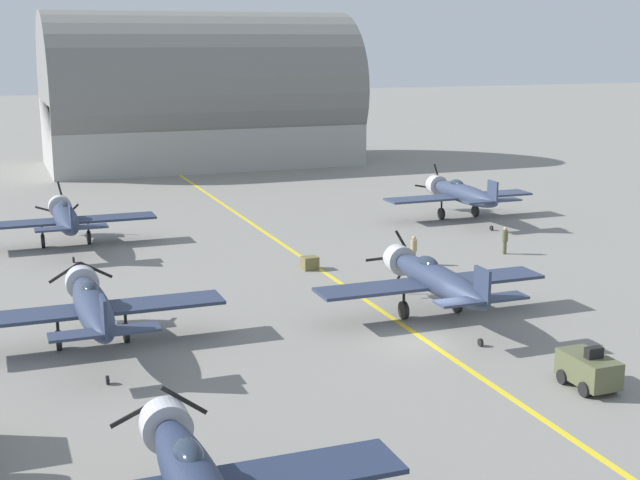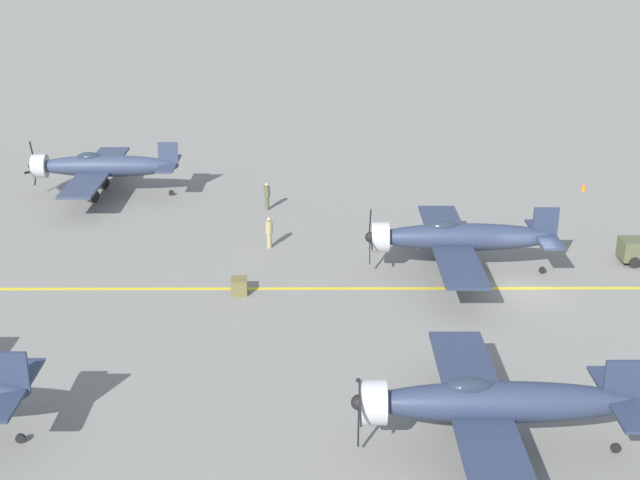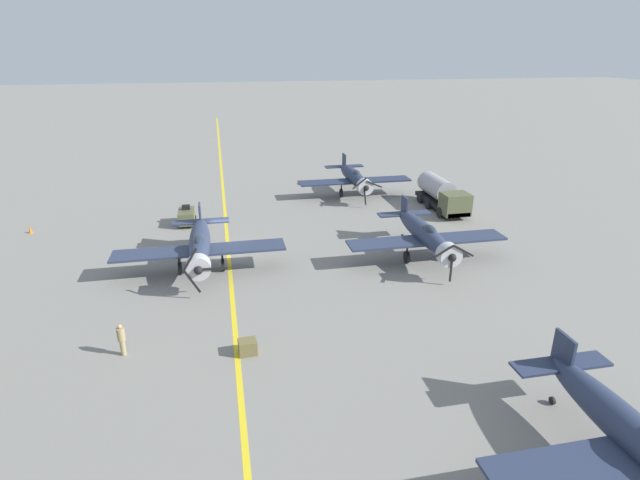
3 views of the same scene
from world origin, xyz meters
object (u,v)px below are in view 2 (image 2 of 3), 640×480
object	(u,v)px
airplane_far_right	(101,167)
supply_crate_by_tanker	(239,286)
airplane_mid_left	(490,403)
ground_crew_walking	(267,195)
ground_crew_inspecting	(269,231)
airplane_mid_center	(458,238)
traffic_cone	(584,187)

from	to	relation	value
airplane_far_right	supply_crate_by_tanker	xyz separation A→B (m)	(-16.26, -10.43, -1.62)
airplane_mid_left	ground_crew_walking	distance (m)	28.69
ground_crew_walking	ground_crew_inspecting	world-z (taller)	ground_crew_inspecting
airplane_mid_center	airplane_mid_left	world-z (taller)	same
airplane_mid_left	supply_crate_by_tanker	world-z (taller)	airplane_mid_left
ground_crew_inspecting	supply_crate_by_tanker	distance (m)	6.55
airplane_far_right	supply_crate_by_tanker	bearing A→B (deg)	-131.40
airplane_far_right	supply_crate_by_tanker	distance (m)	19.38
airplane_far_right	ground_crew_inspecting	world-z (taller)	airplane_far_right
airplane_mid_left	ground_crew_walking	bearing A→B (deg)	16.12
ground_crew_inspecting	ground_crew_walking	bearing A→B (deg)	4.00
airplane_mid_center	traffic_cone	xyz separation A→B (m)	(14.72, -10.89, -1.74)
airplane_far_right	supply_crate_by_tanker	size ratio (longest dim) A/B	12.70
airplane_mid_center	airplane_far_right	world-z (taller)	airplane_far_right
airplane_mid_left	traffic_cone	world-z (taller)	airplane_mid_left
airplane_mid_center	ground_crew_inspecting	xyz separation A→B (m)	(3.87, 10.01, -1.02)
airplane_mid_left	airplane_mid_center	bearing A→B (deg)	-7.13
ground_crew_inspecting	traffic_cone	size ratio (longest dim) A/B	3.31
ground_crew_inspecting	supply_crate_by_tanker	xyz separation A→B (m)	(-6.41, 1.19, -0.60)
ground_crew_inspecting	supply_crate_by_tanker	bearing A→B (deg)	169.47
airplane_mid_center	airplane_mid_left	distance (m)	16.55
airplane_far_right	airplane_mid_left	size ratio (longest dim) A/B	1.00
airplane_far_right	airplane_mid_left	xyz separation A→B (m)	(-30.21, -20.30, -0.00)
supply_crate_by_tanker	ground_crew_inspecting	bearing A→B (deg)	-10.53
ground_crew_inspecting	airplane_mid_center	bearing A→B (deg)	-111.11
airplane_mid_center	traffic_cone	distance (m)	18.40
traffic_cone	airplane_far_right	bearing A→B (deg)	91.78
airplane_mid_left	ground_crew_inspecting	size ratio (longest dim) A/B	6.60
ground_crew_walking	ground_crew_inspecting	size ratio (longest dim) A/B	0.98
ground_crew_walking	supply_crate_by_tanker	distance (m)	13.25
airplane_mid_center	ground_crew_walking	world-z (taller)	airplane_mid_center
airplane_far_right	ground_crew_inspecting	size ratio (longest dim) A/B	6.60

